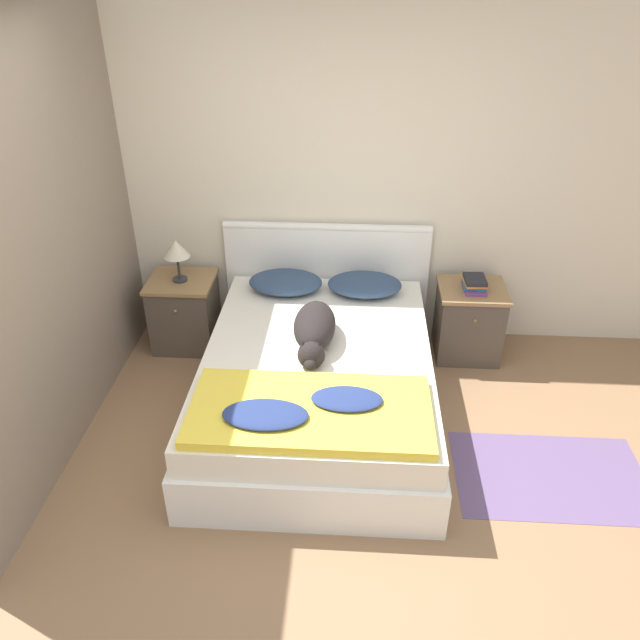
% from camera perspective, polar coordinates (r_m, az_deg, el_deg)
% --- Properties ---
extents(ground_plane, '(16.00, 16.00, 0.00)m').
position_cam_1_polar(ground_plane, '(3.59, -2.63, -18.52)').
color(ground_plane, '#896647').
extents(wall_back, '(9.00, 0.06, 2.55)m').
position_cam_1_polar(wall_back, '(4.69, -0.28, 12.85)').
color(wall_back, beige).
rests_on(wall_back, ground_plane).
extents(wall_side_left, '(0.06, 3.10, 2.55)m').
position_cam_1_polar(wall_side_left, '(4.07, -22.53, 7.58)').
color(wall_side_left, gray).
rests_on(wall_side_left, ground_plane).
extents(bed, '(1.50, 2.06, 0.51)m').
position_cam_1_polar(bed, '(4.15, -0.18, -5.73)').
color(bed, white).
rests_on(bed, ground_plane).
extents(headboard, '(1.58, 0.06, 0.95)m').
position_cam_1_polar(headboard, '(4.92, 0.62, 3.90)').
color(headboard, white).
rests_on(headboard, ground_plane).
extents(nightstand_left, '(0.49, 0.47, 0.57)m').
position_cam_1_polar(nightstand_left, '(4.98, -12.25, 0.73)').
color(nightstand_left, '#4C4238').
rests_on(nightstand_left, ground_plane).
extents(nightstand_right, '(0.49, 0.47, 0.57)m').
position_cam_1_polar(nightstand_right, '(4.88, 13.41, -0.09)').
color(nightstand_right, '#4C4238').
rests_on(nightstand_right, ground_plane).
extents(pillow_left, '(0.55, 0.38, 0.14)m').
position_cam_1_polar(pillow_left, '(4.67, -3.17, 3.48)').
color(pillow_left, navy).
rests_on(pillow_left, bed).
extents(pillow_right, '(0.55, 0.38, 0.14)m').
position_cam_1_polar(pillow_right, '(4.64, 4.10, 3.26)').
color(pillow_right, navy).
rests_on(pillow_right, bed).
extents(quilt, '(1.33, 0.66, 0.10)m').
position_cam_1_polar(quilt, '(3.45, -1.08, -8.29)').
color(quilt, yellow).
rests_on(quilt, bed).
extents(dog, '(0.27, 0.76, 0.22)m').
position_cam_1_polar(dog, '(4.02, -0.51, -0.85)').
color(dog, black).
rests_on(dog, bed).
extents(book_stack, '(0.17, 0.23, 0.10)m').
position_cam_1_polar(book_stack, '(4.70, 13.93, 3.24)').
color(book_stack, '#703D7F').
rests_on(book_stack, nightstand_right).
extents(table_lamp, '(0.20, 0.20, 0.33)m').
position_cam_1_polar(table_lamp, '(4.73, -13.00, 6.24)').
color(table_lamp, '#2D2D33').
rests_on(table_lamp, nightstand_left).
extents(rug, '(1.14, 0.73, 0.00)m').
position_cam_1_polar(rug, '(4.10, 20.30, -13.22)').
color(rug, '#604C75').
rests_on(rug, ground_plane).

